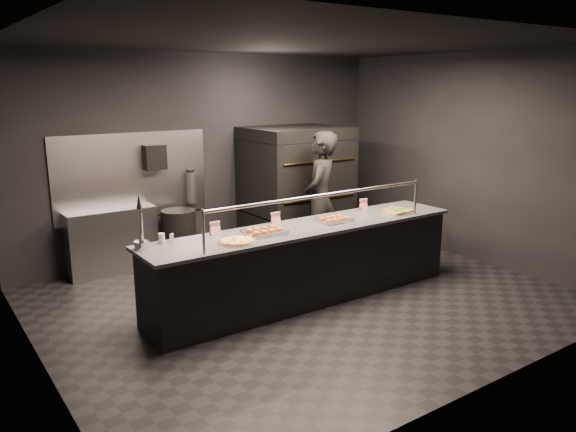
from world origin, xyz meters
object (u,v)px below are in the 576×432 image
object	(u,v)px
round_pizza	(237,241)
fire_extinguisher	(191,187)
service_counter	(307,263)
trash_bin	(179,238)
square_pizza	(397,211)
worker	(320,200)
prep_shelf	(112,241)
towel_dispenser	(154,157)
slider_tray_a	(265,231)
beer_tap	(141,234)
slider_tray_b	(334,219)
pizza_oven	(296,188)

from	to	relation	value
round_pizza	fire_extinguisher	bearing A→B (deg)	74.91
service_counter	trash_bin	world-z (taller)	service_counter
square_pizza	worker	distance (m)	1.14
prep_shelf	square_pizza	xyz separation A→B (m)	(2.99, -2.41, 0.49)
towel_dispenser	square_pizza	world-z (taller)	towel_dispenser
slider_tray_a	worker	size ratio (longest dim) A/B	0.27
beer_tap	towel_dispenser	bearing A→B (deg)	64.40
service_counter	prep_shelf	size ratio (longest dim) A/B	3.42
service_counter	square_pizza	xyz separation A→B (m)	(1.39, -0.09, 0.47)
slider_tray_b	towel_dispenser	bearing A→B (deg)	118.57
pizza_oven	towel_dispenser	bearing A→B (deg)	166.86
round_pizza	slider_tray_a	size ratio (longest dim) A/B	0.80
fire_extinguisher	round_pizza	distance (m)	2.64
service_counter	towel_dispenser	size ratio (longest dim) A/B	11.71
towel_dispenser	beer_tap	size ratio (longest dim) A/B	0.61
pizza_oven	round_pizza	bearing A→B (deg)	-137.51
pizza_oven	worker	xyz separation A→B (m)	(-0.26, -0.94, -0.01)
service_counter	worker	xyz separation A→B (m)	(0.94, 0.96, 0.50)
service_counter	beer_tap	world-z (taller)	beer_tap
fire_extinguisher	slider_tray_b	distance (m)	2.53
beer_tap	square_pizza	bearing A→B (deg)	-4.99
pizza_oven	trash_bin	size ratio (longest dim) A/B	2.35
prep_shelf	beer_tap	world-z (taller)	beer_tap
service_counter	towel_dispenser	world-z (taller)	towel_dispenser
slider_tray_a	trash_bin	xyz separation A→B (m)	(-0.11, 2.11, -0.54)
prep_shelf	square_pizza	size ratio (longest dim) A/B	2.78
round_pizza	worker	xyz separation A→B (m)	(1.98, 1.11, 0.03)
slider_tray_b	worker	xyz separation A→B (m)	(0.54, 0.97, 0.02)
fire_extinguisher	round_pizza	xyz separation A→B (m)	(-0.69, -2.55, -0.12)
towel_dispenser	fire_extinguisher	size ratio (longest dim) A/B	0.69
pizza_oven	towel_dispenser	distance (m)	2.23
trash_bin	prep_shelf	bearing A→B (deg)	166.66
trash_bin	pizza_oven	bearing A→B (deg)	-6.24
towel_dispenser	beer_tap	bearing A→B (deg)	-115.60
pizza_oven	towel_dispenser	size ratio (longest dim) A/B	5.46
prep_shelf	slider_tray_b	bearing A→B (deg)	-49.25
trash_bin	worker	bearing A→B (deg)	-34.84
round_pizza	square_pizza	world-z (taller)	square_pizza
slider_tray_b	fire_extinguisher	bearing A→B (deg)	107.43
prep_shelf	fire_extinguisher	xyz separation A→B (m)	(1.25, 0.08, 0.61)
slider_tray_a	square_pizza	world-z (taller)	slider_tray_a
prep_shelf	slider_tray_a	distance (m)	2.58
fire_extinguisher	worker	xyz separation A→B (m)	(1.29, -1.44, -0.10)
pizza_oven	worker	size ratio (longest dim) A/B	0.99
fire_extinguisher	beer_tap	size ratio (longest dim) A/B	0.89
round_pizza	trash_bin	size ratio (longest dim) A/B	0.51
trash_bin	worker	size ratio (longest dim) A/B	0.42
service_counter	trash_bin	bearing A→B (deg)	108.50
fire_extinguisher	square_pizza	distance (m)	3.04
fire_extinguisher	slider_tray_a	bearing A→B (deg)	-95.95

